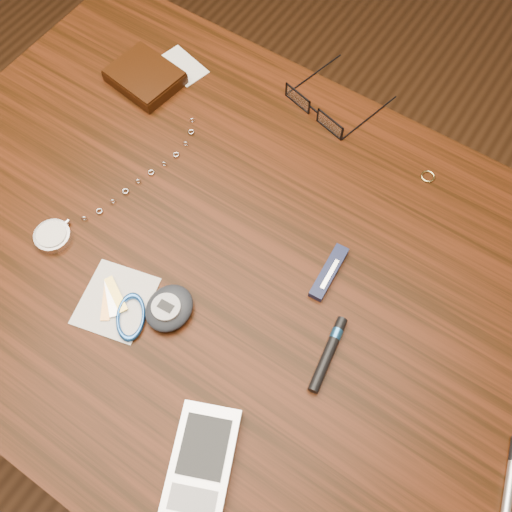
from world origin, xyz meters
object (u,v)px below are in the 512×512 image
Objects in this scene: notepad_keys at (123,309)px; pda_phone at (202,462)px; eyeglasses at (317,109)px; pocket_watch at (58,233)px; wallet_and_card at (146,76)px; pedometer at (169,308)px; desk at (234,291)px; pocket_knife at (329,272)px; silver_pen at (510,485)px.

pda_phone is at bearing -25.93° from notepad_keys.
pocket_watch is at bearing -116.01° from eyeglasses.
pedometer reaches higher than wallet_and_card.
pocket_watch reaches higher than desk.
wallet_and_card reaches higher than notepad_keys.
eyeglasses is at bearing 124.50° from pocket_knife.
wallet_and_card is at bearing 161.08° from silver_pen.
pedometer is 0.21m from pocket_knife.
pedometer reaches higher than desk.
pocket_knife is 0.32m from silver_pen.
silver_pen is at bearing -36.59° from eyeglasses.
silver_pen reaches higher than desk.
notepad_keys is (-0.04, -0.41, -0.01)m from eyeglasses.
wallet_and_card reaches higher than desk.
silver_pen is (0.64, 0.04, -0.00)m from pocket_watch.
pocket_watch is (-0.18, -0.38, -0.01)m from eyeglasses.
silver_pen is (0.45, -0.34, -0.01)m from eyeglasses.
silver_pen is (0.49, 0.08, 0.00)m from notepad_keys.
wallet_and_card is 0.43m from pocket_knife.
wallet_and_card is at bearing 134.85° from pda_phone.
eyeglasses is 0.53m from pda_phone.
pda_phone reaches higher than desk.
eyeglasses is 0.51× the size of pocket_watch.
pocket_watch is 0.19m from pedometer.
pedometer is (-0.14, 0.13, 0.00)m from pda_phone.
pocket_watch reaches higher than pocket_knife.
wallet_and_card is at bearing 147.67° from desk.
pocket_knife is at bearing 90.24° from pda_phone.
notepad_keys is (-0.05, -0.03, -0.01)m from pedometer.
pda_phone is at bearing -41.35° from pedometer.
notepad_keys is (-0.19, 0.09, -0.01)m from pda_phone.
wallet_and_card is at bearing 133.01° from pedometer.
pedometer is at bearing -131.81° from pocket_knife.
pocket_watch is at bearing 166.29° from notepad_keys.
eyeglasses is 0.27m from pocket_knife.
wallet_and_card is 0.58m from pda_phone.
notepad_keys is 0.50m from silver_pen.
wallet_and_card reaches higher than pda_phone.
pocket_knife is at bearing -55.50° from eyeglasses.
pda_phone is at bearing -45.15° from wallet_and_card.
eyeglasses is at bearing 106.90° from pda_phone.
pocket_watch reaches higher than notepad_keys.
pedometer is at bearing 138.65° from pda_phone.
desk is 0.17m from pocket_knife.
pocket_watch is 0.64m from silver_pen.
eyeglasses is 1.17× the size of silver_pen.
pedometer is 0.44m from silver_pen.
notepad_keys reaches higher than desk.
pda_phone is 0.22m from notepad_keys.
pda_phone is 1.11× the size of silver_pen.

